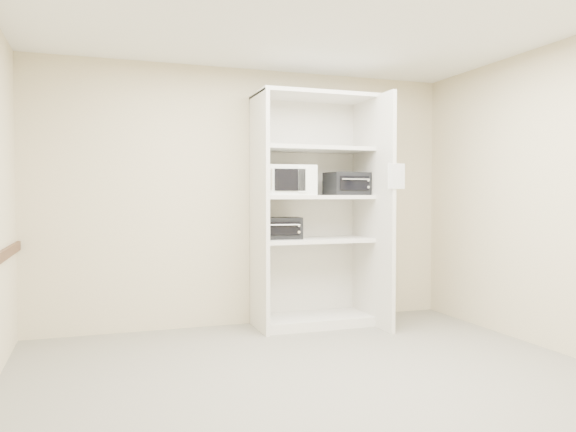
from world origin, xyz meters
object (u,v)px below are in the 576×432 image
object	(u,v)px
shelving_unit	(318,218)
microwave	(288,180)
toaster_oven_upper	(347,184)
toaster_oven_lower	(281,228)

from	to	relation	value
shelving_unit	microwave	size ratio (longest dim) A/B	4.79
microwave	toaster_oven_upper	bearing A→B (deg)	4.16
shelving_unit	toaster_oven_lower	xyz separation A→B (m)	(-0.40, 0.02, -0.10)
shelving_unit	microwave	xyz separation A→B (m)	(-0.35, -0.05, 0.39)
microwave	toaster_oven_lower	xyz separation A→B (m)	(-0.05, 0.08, -0.49)
shelving_unit	microwave	distance (m)	0.53
shelving_unit	toaster_oven_upper	size ratio (longest dim) A/B	5.81
toaster_oven_upper	toaster_oven_lower	bearing A→B (deg)	167.90
toaster_oven_upper	shelving_unit	bearing A→B (deg)	163.24
microwave	toaster_oven_lower	world-z (taller)	microwave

